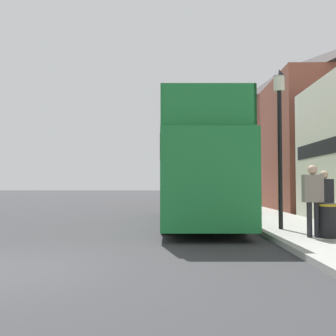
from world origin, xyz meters
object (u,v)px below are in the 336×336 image
(tour_bus, at_px, (196,174))
(pedestrian_second, at_px, (313,194))
(litter_bin, at_px, (329,219))
(lamp_post_third, at_px, (212,163))
(pedestrian_third, at_px, (324,195))
(lamp_post_second, at_px, (233,144))
(parked_car_ahead_of_bus, at_px, (199,198))
(lamp_post_nearest, at_px, (280,119))

(tour_bus, xyz_separation_m, pedestrian_second, (2.70, -4.92, -0.64))
(litter_bin, bearing_deg, lamp_post_third, 92.36)
(pedestrian_second, distance_m, litter_bin, 0.74)
(pedestrian_third, relative_size, lamp_post_second, 0.33)
(lamp_post_third, bearing_deg, pedestrian_second, -88.64)
(parked_car_ahead_of_bus, bearing_deg, pedestrian_third, -76.07)
(lamp_post_third, bearing_deg, lamp_post_second, -88.87)
(parked_car_ahead_of_bus, height_order, pedestrian_third, pedestrian_third)
(parked_car_ahead_of_bus, xyz_separation_m, lamp_post_second, (1.80, -1.29, 2.97))
(pedestrian_second, height_order, litter_bin, pedestrian_second)
(tour_bus, bearing_deg, pedestrian_second, -62.17)
(lamp_post_nearest, bearing_deg, pedestrian_second, -80.31)
(parked_car_ahead_of_bus, bearing_deg, litter_bin, -78.02)
(parked_car_ahead_of_bus, relative_size, lamp_post_third, 0.97)
(lamp_post_nearest, bearing_deg, lamp_post_second, 89.97)
(pedestrian_third, bearing_deg, litter_bin, -104.59)
(parked_car_ahead_of_bus, xyz_separation_m, lamp_post_third, (1.61, 8.29, 2.49))
(lamp_post_second, relative_size, lamp_post_third, 1.18)
(tour_bus, xyz_separation_m, lamp_post_second, (2.38, 6.51, 1.82))
(lamp_post_second, xyz_separation_m, litter_bin, (0.68, -11.51, -3.10))
(parked_car_ahead_of_bus, distance_m, pedestrian_third, 12.19)
(tour_bus, height_order, lamp_post_third, lamp_post_third)
(pedestrian_third, height_order, litter_bin, pedestrian_third)
(tour_bus, relative_size, pedestrian_second, 5.66)
(pedestrian_second, bearing_deg, lamp_post_nearest, 99.69)
(pedestrian_third, distance_m, lamp_post_nearest, 2.68)
(tour_bus, bearing_deg, lamp_post_nearest, -53.08)
(parked_car_ahead_of_bus, relative_size, lamp_post_nearest, 0.88)
(lamp_post_nearest, distance_m, lamp_post_third, 19.16)
(litter_bin, bearing_deg, pedestrian_second, 167.01)
(parked_car_ahead_of_bus, distance_m, lamp_post_nearest, 11.35)
(pedestrian_third, xyz_separation_m, lamp_post_nearest, (-0.93, 1.01, 2.30))
(tour_bus, bearing_deg, pedestrian_third, -51.84)
(lamp_post_nearest, xyz_separation_m, lamp_post_third, (-0.18, 19.15, -0.25))
(lamp_post_second, bearing_deg, litter_bin, -86.62)
(parked_car_ahead_of_bus, height_order, pedestrian_second, pedestrian_second)
(pedestrian_second, relative_size, lamp_post_third, 0.41)
(pedestrian_second, distance_m, lamp_post_third, 21.10)
(tour_bus, distance_m, pedestrian_third, 5.29)
(pedestrian_third, bearing_deg, lamp_post_nearest, 132.57)
(tour_bus, distance_m, litter_bin, 6.00)
(lamp_post_second, bearing_deg, lamp_post_nearest, -90.03)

